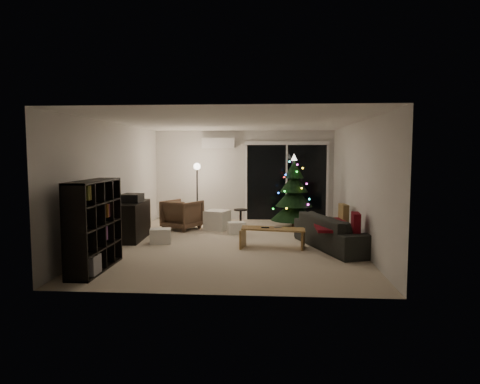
% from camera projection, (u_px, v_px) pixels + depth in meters
% --- Properties ---
extents(room, '(6.50, 7.51, 2.60)m').
position_uv_depth(room, '(258.00, 189.00, 10.27)').
color(room, beige).
rests_on(room, ground).
extents(bookshelf, '(0.63, 1.49, 1.45)m').
position_uv_depth(bookshelf, '(83.00, 225.00, 6.85)').
color(bookshelf, black).
rests_on(bookshelf, floor).
extents(media_cabinet, '(0.55, 1.34, 0.82)m').
position_uv_depth(media_cabinet, '(132.00, 221.00, 9.30)').
color(media_cabinet, black).
rests_on(media_cabinet, floor).
extents(stereo, '(0.42, 0.49, 0.18)m').
position_uv_depth(stereo, '(132.00, 198.00, 9.25)').
color(stereo, black).
rests_on(stereo, media_cabinet).
extents(armchair, '(1.06, 1.07, 0.73)m').
position_uv_depth(armchair, '(182.00, 214.00, 10.54)').
color(armchair, brown).
rests_on(armchair, floor).
extents(ottoman, '(0.66, 0.66, 0.47)m').
position_uv_depth(ottoman, '(217.00, 220.00, 10.51)').
color(ottoman, white).
rests_on(ottoman, floor).
extents(cardboard_box_a, '(0.48, 0.41, 0.30)m').
position_uv_depth(cardboard_box_a, '(160.00, 236.00, 8.92)').
color(cardboard_box_a, white).
rests_on(cardboard_box_a, floor).
extents(cardboard_box_b, '(0.46, 0.40, 0.27)m').
position_uv_depth(cardboard_box_b, '(236.00, 228.00, 9.97)').
color(cardboard_box_b, white).
rests_on(cardboard_box_b, floor).
extents(side_table, '(0.37, 0.37, 0.44)m').
position_uv_depth(side_table, '(241.00, 218.00, 10.96)').
color(side_table, black).
rests_on(side_table, floor).
extents(floor_lamp, '(0.25, 0.25, 1.55)m').
position_uv_depth(floor_lamp, '(197.00, 195.00, 11.23)').
color(floor_lamp, black).
rests_on(floor_lamp, floor).
extents(sofa, '(1.56, 2.37, 0.65)m').
position_uv_depth(sofa, '(336.00, 232.00, 8.46)').
color(sofa, black).
rests_on(sofa, floor).
extents(sofa_throw, '(0.69, 1.59, 0.05)m').
position_uv_depth(sofa_throw, '(331.00, 225.00, 8.46)').
color(sofa_throw, '#4C0609').
rests_on(sofa_throw, sofa).
extents(cushion_a, '(0.16, 0.43, 0.42)m').
position_uv_depth(cushion_a, '(344.00, 214.00, 9.07)').
color(cushion_a, brown).
rests_on(cushion_a, sofa).
extents(cushion_b, '(0.16, 0.43, 0.42)m').
position_uv_depth(cushion_b, '(356.00, 224.00, 7.78)').
color(cushion_b, '#4C0609').
rests_on(cushion_b, sofa).
extents(coffee_table, '(1.31, 0.64, 0.40)m').
position_uv_depth(coffee_table, '(273.00, 238.00, 8.48)').
color(coffee_table, '#A88951').
rests_on(coffee_table, floor).
extents(remote_a, '(0.16, 0.05, 0.02)m').
position_uv_depth(remote_a, '(265.00, 227.00, 8.47)').
color(remote_a, black).
rests_on(remote_a, coffee_table).
extents(remote_b, '(0.15, 0.09, 0.02)m').
position_uv_depth(remote_b, '(278.00, 227.00, 8.50)').
color(remote_b, slate).
rests_on(remote_b, coffee_table).
extents(christmas_tree, '(1.52, 1.52, 1.85)m').
position_uv_depth(christmas_tree, '(294.00, 191.00, 10.61)').
color(christmas_tree, black).
rests_on(christmas_tree, floor).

